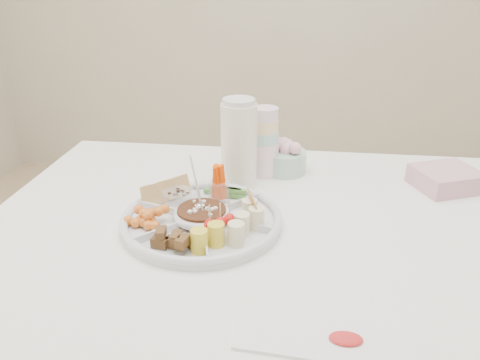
# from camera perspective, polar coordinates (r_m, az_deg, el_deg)

# --- Properties ---
(dining_table) EXTENTS (1.52, 1.02, 0.76)m
(dining_table) POSITION_cam_1_polar(r_m,az_deg,el_deg) (1.38, 5.41, -19.20)
(dining_table) COLOR white
(dining_table) RESTS_ON floor
(party_tray) EXTENTS (0.46, 0.46, 0.04)m
(party_tray) POSITION_cam_1_polar(r_m,az_deg,el_deg) (1.13, -4.68, -4.55)
(party_tray) COLOR silver
(party_tray) RESTS_ON dining_table
(bean_dip) EXTENTS (0.14, 0.14, 0.04)m
(bean_dip) POSITION_cam_1_polar(r_m,az_deg,el_deg) (1.13, -4.69, -4.22)
(bean_dip) COLOR #553017
(bean_dip) RESTS_ON party_tray
(tortillas) EXTENTS (0.12, 0.12, 0.06)m
(tortillas) POSITION_cam_1_polar(r_m,az_deg,el_deg) (1.13, 1.87, -3.16)
(tortillas) COLOR #975D3A
(tortillas) RESTS_ON party_tray
(carrot_cucumber) EXTENTS (0.13, 0.13, 0.10)m
(carrot_cucumber) POSITION_cam_1_polar(r_m,az_deg,el_deg) (1.21, -2.06, -0.08)
(carrot_cucumber) COLOR #FF4800
(carrot_cucumber) RESTS_ON party_tray
(pita_raisins) EXTENTS (0.14, 0.14, 0.06)m
(pita_raisins) POSITION_cam_1_polar(r_m,az_deg,el_deg) (1.22, -8.13, -1.30)
(pita_raisins) COLOR tan
(pita_raisins) RESTS_ON party_tray
(cherries) EXTENTS (0.13, 0.13, 0.04)m
(cherries) POSITION_cam_1_polar(r_m,az_deg,el_deg) (1.12, -11.34, -4.34)
(cherries) COLOR #C76119
(cherries) RESTS_ON party_tray
(granola_chunks) EXTENTS (0.12, 0.12, 0.04)m
(granola_chunks) POSITION_cam_1_polar(r_m,az_deg,el_deg) (1.02, -7.92, -7.16)
(granola_chunks) COLOR brown
(granola_chunks) RESTS_ON party_tray
(banana_tomato) EXTENTS (0.15, 0.15, 0.10)m
(banana_tomato) POSITION_cam_1_polar(r_m,az_deg,el_deg) (1.02, -0.64, -5.57)
(banana_tomato) COLOR #FBDD62
(banana_tomato) RESTS_ON party_tray
(cup_stack) EXTENTS (0.09, 0.09, 0.22)m
(cup_stack) POSITION_cam_1_polar(r_m,az_deg,el_deg) (1.37, 3.09, 5.02)
(cup_stack) COLOR silver
(cup_stack) RESTS_ON dining_table
(thermos) EXTENTS (0.13, 0.13, 0.26)m
(thermos) POSITION_cam_1_polar(r_m,az_deg,el_deg) (1.29, -0.14, 4.55)
(thermos) COLOR white
(thermos) RESTS_ON dining_table
(flower_bowl) EXTENTS (0.17, 0.17, 0.10)m
(flower_bowl) POSITION_cam_1_polar(r_m,az_deg,el_deg) (1.42, 5.46, 2.89)
(flower_bowl) COLOR #8DB5A1
(flower_bowl) RESTS_ON dining_table
(napkin_stack) EXTENTS (0.21, 0.20, 0.06)m
(napkin_stack) POSITION_cam_1_polar(r_m,az_deg,el_deg) (1.44, 23.83, 0.15)
(napkin_stack) COLOR #D39AAA
(napkin_stack) RESTS_ON dining_table
(placemat) EXTENTS (0.31, 0.13, 0.01)m
(placemat) POSITION_cam_1_polar(r_m,az_deg,el_deg) (0.84, 10.60, -18.61)
(placemat) COLOR white
(placemat) RESTS_ON dining_table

